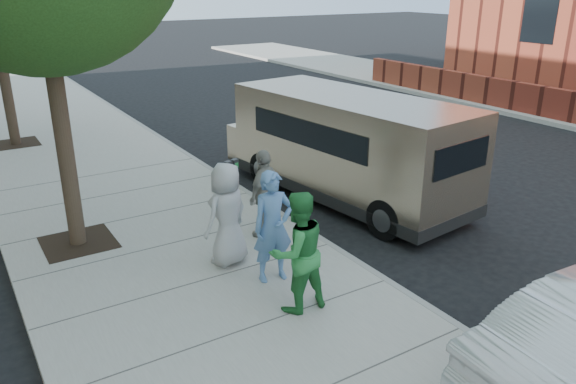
% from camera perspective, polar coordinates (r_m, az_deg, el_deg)
% --- Properties ---
extents(ground, '(120.00, 120.00, 0.00)m').
position_cam_1_polar(ground, '(9.32, -3.02, -8.15)').
color(ground, black).
rests_on(ground, ground).
extents(sidewalk, '(5.00, 60.00, 0.15)m').
position_cam_1_polar(sidewalk, '(8.91, -8.72, -9.29)').
color(sidewalk, gray).
rests_on(sidewalk, ground).
extents(curb_face, '(0.12, 60.00, 0.16)m').
position_cam_1_polar(curb_face, '(9.98, 4.24, -5.64)').
color(curb_face, gray).
rests_on(curb_face, ground).
extents(parking_meter, '(0.29, 0.18, 1.35)m').
position_cam_1_polar(parking_meter, '(10.16, -5.71, 1.24)').
color(parking_meter, gray).
rests_on(parking_meter, sidewalk).
extents(van, '(2.69, 6.27, 2.26)m').
position_cam_1_polar(van, '(12.13, 5.82, 4.82)').
color(van, tan).
rests_on(van, ground).
extents(person_officer, '(0.69, 0.50, 1.75)m').
position_cam_1_polar(person_officer, '(8.45, -1.53, -3.55)').
color(person_officer, '#557EB5').
rests_on(person_officer, sidewalk).
extents(person_green_shirt, '(0.86, 0.67, 1.75)m').
position_cam_1_polar(person_green_shirt, '(7.69, 0.99, -6.12)').
color(person_green_shirt, '#2B853E').
rests_on(person_green_shirt, sidewalk).
extents(person_gray_shirt, '(0.96, 0.79, 1.70)m').
position_cam_1_polar(person_gray_shirt, '(9.00, -6.20, -2.26)').
color(person_gray_shirt, '#AAA9AC').
rests_on(person_gray_shirt, sidewalk).
extents(person_striped_polo, '(1.01, 0.82, 1.61)m').
position_cam_1_polar(person_striped_polo, '(9.96, -2.37, -0.13)').
color(person_striped_polo, gray).
rests_on(person_striped_polo, sidewalk).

